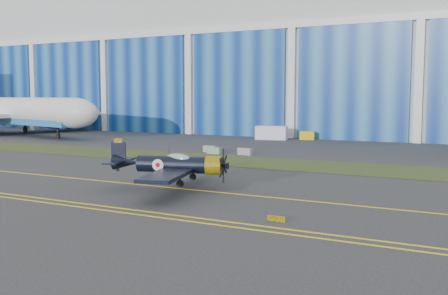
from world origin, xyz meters
The scene contains 15 objects.
ground centered at (0.00, 0.00, 0.00)m, with size 260.00×260.00×0.00m, color #353538.
grass_median centered at (0.00, 14.00, 0.02)m, with size 260.00×10.00×0.02m, color #475128.
hangar centered at (0.00, 71.79, 14.96)m, with size 220.00×45.70×30.00m.
taxiway_centreline centered at (0.00, -5.00, 0.01)m, with size 200.00×0.20×0.02m, color yellow.
edge_line_near centered at (0.00, -14.50, 0.01)m, with size 80.00×0.20×0.02m, color yellow.
edge_line_far centered at (0.00, -13.50, 0.01)m, with size 80.00×0.20×0.02m, color yellow.
guard_board_right centered at (22.00, -12.00, 0.17)m, with size 1.20×0.15×0.35m, color yellow.
warbird centered at (10.35, -5.92, 2.16)m, with size 14.43×16.07×4.04m.
jetliner centered at (-53.52, 32.13, 10.59)m, with size 70.89×64.02×21.17m.
shipping_container centered at (-1.96, 44.54, 1.20)m, with size 5.53×2.21×2.40m, color white.
tug centered at (3.72, 47.31, 0.74)m, with size 2.53×1.58×1.47m, color yellow.
cart centered at (-60.59, 44.12, 0.60)m, with size 2.01×1.20×1.20m, color silver.
barrier_a centered at (-1.26, 20.97, 0.45)m, with size 2.00×0.60×0.90m, color gray.
barrier_b centered at (0.29, 19.23, 0.45)m, with size 2.00×0.60×0.90m, color gray.
barrier_c centered at (4.46, 20.15, 0.45)m, with size 2.00×0.60×0.90m, color #978D97.
Camera 1 is at (33.97, -41.65, 7.75)m, focal length 42.00 mm.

